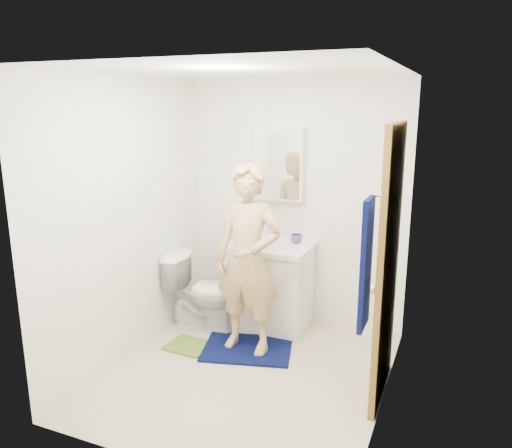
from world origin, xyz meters
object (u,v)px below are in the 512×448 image
at_px(toothbrush_cup, 296,239).
at_px(man, 248,260).
at_px(vanity_cabinet, 270,288).
at_px(soap_dispenser, 245,234).
at_px(towel, 366,264).
at_px(medicine_cabinet, 279,164).
at_px(toilet, 205,292).

distance_m(toothbrush_cup, man, 0.72).
height_order(vanity_cabinet, man, man).
bearing_deg(vanity_cabinet, man, -89.29).
bearing_deg(toothbrush_cup, soap_dispenser, -161.52).
distance_m(vanity_cabinet, towel, 2.08).
bearing_deg(towel, vanity_cabinet, 128.47).
relative_size(vanity_cabinet, towel, 1.00).
height_order(vanity_cabinet, toothbrush_cup, toothbrush_cup).
height_order(medicine_cabinet, man, medicine_cabinet).
bearing_deg(toilet, man, -122.00).
xyz_separation_m(vanity_cabinet, soap_dispenser, (-0.26, -0.03, 0.53)).
relative_size(towel, toilet, 1.06).
distance_m(vanity_cabinet, man, 0.72).
bearing_deg(soap_dispenser, man, -63.30).
relative_size(vanity_cabinet, toothbrush_cup, 7.23).
bearing_deg(toilet, toothbrush_cup, -69.72).
xyz_separation_m(vanity_cabinet, man, (0.01, -0.55, 0.46)).
relative_size(medicine_cabinet, towel, 0.87).
bearing_deg(toothbrush_cup, vanity_cabinet, -149.55).
height_order(towel, toilet, towel).
distance_m(towel, man, 1.55).
relative_size(toothbrush_cup, man, 0.07).
relative_size(toilet, toothbrush_cup, 6.80).
xyz_separation_m(vanity_cabinet, towel, (1.18, -1.48, 0.85)).
xyz_separation_m(toilet, soap_dispenser, (0.32, 0.26, 0.56)).
xyz_separation_m(vanity_cabinet, toilet, (-0.57, -0.29, -0.02)).
xyz_separation_m(toilet, toothbrush_cup, (0.79, 0.42, 0.52)).
bearing_deg(man, vanity_cabinet, 93.38).
relative_size(medicine_cabinet, toilet, 0.93).
bearing_deg(man, soap_dispenser, 119.36).
distance_m(towel, toilet, 2.30).
distance_m(toilet, soap_dispenser, 0.69).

